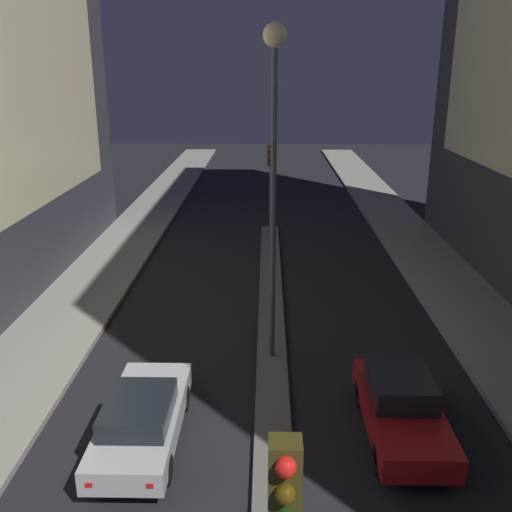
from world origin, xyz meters
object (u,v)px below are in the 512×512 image
at_px(traffic_light_mid, 271,175).
at_px(street_lamp, 274,124).
at_px(car_right_lane, 401,406).
at_px(car_left_lane, 142,418).

bearing_deg(traffic_light_mid, street_lamp, -90.00).
xyz_separation_m(traffic_light_mid, car_right_lane, (3.05, -13.92, -3.03)).
height_order(traffic_light_mid, street_lamp, street_lamp).
xyz_separation_m(traffic_light_mid, street_lamp, (0.00, -10.29, 3.21)).
xyz_separation_m(street_lamp, car_left_lane, (-3.05, -4.15, -6.30)).
distance_m(traffic_light_mid, car_left_lane, 15.08).
bearing_deg(street_lamp, traffic_light_mid, 90.00).
relative_size(street_lamp, car_left_lane, 2.10).
height_order(street_lamp, car_right_lane, street_lamp).
distance_m(car_left_lane, car_right_lane, 6.12).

